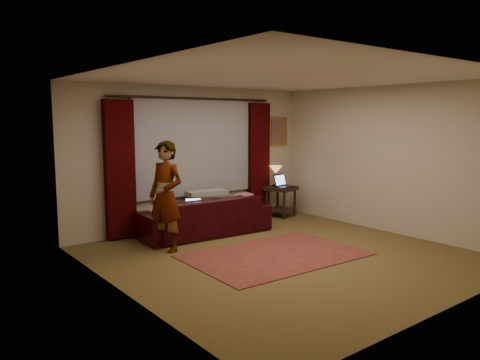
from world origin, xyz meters
name	(u,v)px	position (x,y,z in m)	size (l,w,h in m)	color
floor	(284,256)	(0.00, 0.00, -0.01)	(5.00, 5.00, 0.01)	brown
ceiling	(287,77)	(0.00, 0.00, 2.60)	(5.00, 5.00, 0.02)	silver
wall_back	(193,157)	(0.00, 2.50, 1.30)	(5.00, 0.02, 2.60)	#C1B099
wall_front	(453,189)	(0.00, -2.50, 1.30)	(5.00, 0.02, 2.60)	#C1B099
wall_left	(123,183)	(-2.50, 0.00, 1.30)	(0.02, 5.00, 2.60)	#C1B099
wall_right	(388,159)	(2.50, 0.00, 1.30)	(0.02, 5.00, 2.60)	#C1B099
sheer_curtain	(195,147)	(0.00, 2.44, 1.50)	(2.50, 0.05, 1.80)	#93939B
drape_left	(120,170)	(-1.50, 2.39, 1.18)	(0.50, 0.14, 2.30)	black
drape_right	(258,160)	(1.50, 2.39, 1.18)	(0.50, 0.14, 2.30)	black
curtain_rod	(196,98)	(0.00, 2.39, 2.38)	(0.04, 0.04, 3.40)	black
picture_frame	(278,131)	(2.10, 2.47, 1.75)	(0.50, 0.04, 0.60)	#C08D42
sofa	(205,208)	(-0.21, 1.81, 0.46)	(2.30, 1.00, 0.93)	black
throw_blanket	(207,179)	(0.02, 2.09, 0.93)	(0.75, 0.30, 0.09)	#989791
clothing_pile	(244,199)	(0.54, 1.66, 0.57)	(0.51, 0.39, 0.21)	#82505E
laptop_sofa	(194,205)	(-0.51, 1.66, 0.57)	(0.30, 0.32, 0.22)	black
area_rug	(275,255)	(-0.10, 0.09, 0.01)	(2.55, 1.70, 0.01)	brown
end_table	(281,202)	(1.86, 2.09, 0.31)	(0.55, 0.55, 0.63)	black
tiffany_lamp	(276,176)	(1.80, 2.19, 0.84)	(0.27, 0.27, 0.43)	#9E9E4D
laptop_table	(285,181)	(1.85, 1.96, 0.76)	(0.36, 0.39, 0.26)	black
person	(166,196)	(-1.23, 1.32, 0.84)	(0.50, 0.50, 1.69)	#989791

